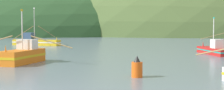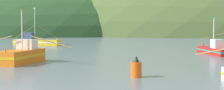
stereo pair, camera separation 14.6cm
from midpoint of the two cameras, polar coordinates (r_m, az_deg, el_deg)
The scene contains 7 objects.
hill_far_left at distance 290.13m, azimuth -12.52°, elevation 2.60°, with size 117.45×93.96×41.55m, color #516B38.
hill_mid_left at distance 185.68m, azimuth -15.42°, elevation 2.13°, with size 180.76×144.60×64.44m, color #2D562D.
hill_far_right at distance 178.85m, azimuth 11.47°, elevation 2.14°, with size 182.58×146.07×84.51m, color #516B38.
fishing_boat_yellow at distance 65.43m, azimuth -14.11°, elevation 0.66°, with size 10.84×15.54×7.86m.
fishing_boat_orange at distance 33.66m, azimuth -16.42°, elevation -1.84°, with size 11.58×6.27×5.73m.
fishing_boat_red at distance 44.91m, azimuth 18.75°, elevation -0.89°, with size 4.36×8.09×5.25m.
channel_buoy at distance 23.44m, azimuth 4.76°, elevation -4.38°, with size 0.85×0.85×1.68m.
Camera 2 is at (10.76, -15.03, 3.89)m, focal length 48.56 mm.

